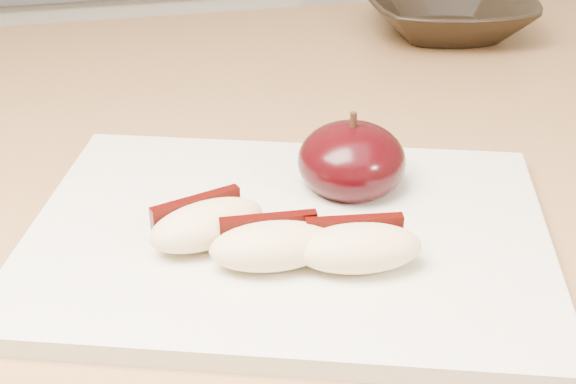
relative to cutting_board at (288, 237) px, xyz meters
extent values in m
cube|color=silver|center=(-0.07, 0.84, -0.46)|extent=(2.40, 0.60, 0.90)
cube|color=#AE814C|center=(-0.07, 0.14, -0.03)|extent=(1.64, 0.64, 0.04)
cube|color=silver|center=(0.00, 0.00, 0.00)|extent=(0.36, 0.31, 0.01)
ellipsoid|color=black|center=(0.05, 0.04, 0.02)|extent=(0.09, 0.09, 0.05)
cylinder|color=black|center=(0.05, 0.04, 0.05)|extent=(0.00, 0.00, 0.01)
ellipsoid|color=beige|center=(-0.05, -0.01, 0.02)|extent=(0.08, 0.05, 0.03)
cube|color=black|center=(-0.05, 0.01, 0.02)|extent=(0.05, 0.02, 0.02)
ellipsoid|color=beige|center=(-0.02, -0.03, 0.02)|extent=(0.07, 0.04, 0.03)
cube|color=black|center=(-0.02, -0.02, 0.02)|extent=(0.05, 0.01, 0.02)
ellipsoid|color=beige|center=(0.03, -0.05, 0.02)|extent=(0.07, 0.04, 0.03)
cube|color=black|center=(0.03, -0.03, 0.02)|extent=(0.06, 0.01, 0.02)
imported|color=black|center=(0.24, 0.34, 0.01)|extent=(0.19, 0.19, 0.04)
camera|label=1|loc=(-0.09, -0.39, 0.26)|focal=50.00mm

